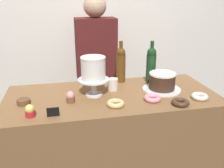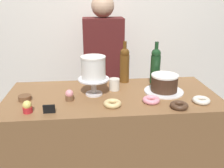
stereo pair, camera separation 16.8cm
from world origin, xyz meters
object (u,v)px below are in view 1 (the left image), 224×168
at_px(cake_stand_pedestal, 94,84).
at_px(price_sign_chalkboard, 53,112).
at_px(white_layer_cake, 93,68).
at_px(coffee_cup_ceramic, 113,84).
at_px(barista_figure, 97,79).
at_px(cupcake_strawberry, 71,97).
at_px(chocolate_round_cake, 162,81).
at_px(donut_sugar, 200,96).
at_px(cookie_stack, 24,102).
at_px(donut_chocolate, 180,102).
at_px(donut_glazed, 116,103).
at_px(wine_bottle_green, 151,64).
at_px(wine_bottle_amber, 121,64).
at_px(donut_pink, 152,98).
at_px(cupcake_lemon, 30,111).

relative_size(cake_stand_pedestal, price_sign_chalkboard, 3.06).
distance_m(white_layer_cake, coffee_cup_ceramic, 0.23).
relative_size(price_sign_chalkboard, barista_figure, 0.04).
bearing_deg(cupcake_strawberry, chocolate_round_cake, 7.10).
xyz_separation_m(donut_sugar, cookie_stack, (-1.14, 0.15, 0.00)).
height_order(chocolate_round_cake, donut_chocolate, chocolate_round_cake).
bearing_deg(donut_glazed, donut_chocolate, -9.61).
distance_m(wine_bottle_green, donut_chocolate, 0.48).
xyz_separation_m(wine_bottle_amber, barista_figure, (-0.14, 0.38, -0.24)).
relative_size(chocolate_round_cake, donut_sugar, 1.69).
bearing_deg(donut_sugar, cookie_stack, 172.46).
relative_size(donut_pink, coffee_cup_ceramic, 1.32).
xyz_separation_m(wine_bottle_amber, cupcake_strawberry, (-0.41, -0.32, -0.11)).
xyz_separation_m(wine_bottle_green, cupcake_strawberry, (-0.65, -0.28, -0.11)).
bearing_deg(coffee_cup_ceramic, donut_chocolate, -43.05).
distance_m(cupcake_strawberry, donut_pink, 0.54).
relative_size(chocolate_round_cake, donut_chocolate, 1.69).
xyz_separation_m(wine_bottle_amber, cookie_stack, (-0.71, -0.29, -0.13)).
height_order(donut_glazed, cookie_stack, same).
bearing_deg(white_layer_cake, chocolate_round_cake, -0.17).
xyz_separation_m(chocolate_round_cake, cupcake_lemon, (-0.90, -0.24, -0.04)).
relative_size(white_layer_cake, wine_bottle_green, 0.51).
distance_m(cupcake_lemon, coffee_cup_ceramic, 0.63).
bearing_deg(cookie_stack, cake_stand_pedestal, 6.67).
xyz_separation_m(wine_bottle_amber, donut_pink, (0.12, -0.41, -0.13)).
height_order(cupcake_strawberry, barista_figure, barista_figure).
bearing_deg(donut_pink, wine_bottle_amber, 105.92).
height_order(wine_bottle_amber, donut_sugar, wine_bottle_amber).
distance_m(donut_sugar, donut_glazed, 0.58).
distance_m(chocolate_round_cake, cookie_stack, 0.96).
relative_size(cupcake_strawberry, barista_figure, 0.05).
bearing_deg(wine_bottle_green, donut_sugar, -63.06).
bearing_deg(donut_chocolate, cupcake_lemon, 178.17).
bearing_deg(coffee_cup_ceramic, chocolate_round_cake, -12.21).
bearing_deg(cupcake_strawberry, price_sign_chalkboard, -121.72).
xyz_separation_m(cupcake_lemon, donut_pink, (0.76, 0.07, -0.02)).
relative_size(cupcake_strawberry, donut_sugar, 0.66).
bearing_deg(price_sign_chalkboard, cupcake_lemon, 170.45).
height_order(donut_glazed, barista_figure, barista_figure).
xyz_separation_m(cupcake_strawberry, donut_pink, (0.53, -0.08, -0.02)).
xyz_separation_m(cupcake_strawberry, donut_sugar, (0.85, -0.12, -0.02)).
bearing_deg(cupcake_lemon, cupcake_strawberry, 33.09).
bearing_deg(wine_bottle_green, wine_bottle_amber, 168.75).
height_order(wine_bottle_amber, donut_pink, wine_bottle_amber).
distance_m(cake_stand_pedestal, coffee_cup_ceramic, 0.17).
distance_m(cake_stand_pedestal, donut_glazed, 0.24).
bearing_deg(donut_pink, coffee_cup_ceramic, 131.57).
bearing_deg(white_layer_cake, cupcake_lemon, -149.21).
xyz_separation_m(wine_bottle_amber, donut_glazed, (-0.14, -0.44, -0.13)).
distance_m(cake_stand_pedestal, donut_sugar, 0.72).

